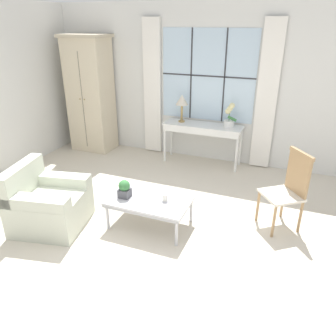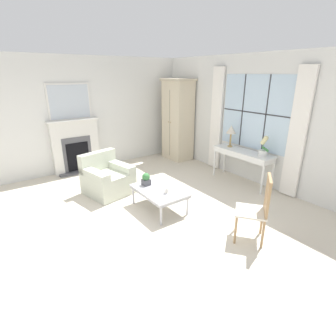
% 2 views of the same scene
% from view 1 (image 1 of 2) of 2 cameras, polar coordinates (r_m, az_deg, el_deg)
% --- Properties ---
extents(ground_plane, '(14.00, 14.00, 0.00)m').
position_cam_1_polar(ground_plane, '(4.09, -5.76, -13.25)').
color(ground_plane, beige).
extents(wall_back_windowed, '(7.20, 0.14, 2.80)m').
position_cam_1_polar(wall_back_windowed, '(6.17, 6.90, 14.02)').
color(wall_back_windowed, silver).
rests_on(wall_back_windowed, ground_plane).
extents(armoire, '(0.88, 0.62, 2.25)m').
position_cam_1_polar(armoire, '(6.86, -13.33, 12.36)').
color(armoire, beige).
rests_on(armoire, ground_plane).
extents(console_table, '(1.44, 0.43, 0.75)m').
position_cam_1_polar(console_table, '(6.05, 6.05, 6.73)').
color(console_table, white).
rests_on(console_table, ground_plane).
extents(table_lamp, '(0.23, 0.23, 0.51)m').
position_cam_1_polar(table_lamp, '(6.08, 2.44, 11.58)').
color(table_lamp, '#9E7F47').
rests_on(table_lamp, console_table).
extents(potted_orchid, '(0.23, 0.18, 0.43)m').
position_cam_1_polar(potted_orchid, '(5.93, 10.63, 8.72)').
color(potted_orchid, white).
rests_on(potted_orchid, console_table).
extents(armchair_upholstered, '(0.99, 0.99, 0.83)m').
position_cam_1_polar(armchair_upholstered, '(4.56, -20.08, -6.14)').
color(armchair_upholstered, beige).
rests_on(armchair_upholstered, ground_plane).
extents(side_chair_wooden, '(0.62, 0.62, 1.03)m').
position_cam_1_polar(side_chair_wooden, '(4.40, 20.38, -2.96)').
color(side_chair_wooden, beige).
rests_on(side_chair_wooden, ground_plane).
extents(coffee_table, '(1.04, 0.67, 0.40)m').
position_cam_1_polar(coffee_table, '(4.24, -3.18, -5.79)').
color(coffee_table, '#BCBCC1').
rests_on(coffee_table, ground_plane).
extents(potted_plant_small, '(0.15, 0.15, 0.24)m').
position_cam_1_polar(potted_plant_small, '(4.23, -7.60, -3.59)').
color(potted_plant_small, '#4C4C51').
rests_on(potted_plant_small, coffee_table).
extents(pillar_candle, '(0.09, 0.09, 0.11)m').
position_cam_1_polar(pillar_candle, '(4.13, -0.50, -5.24)').
color(pillar_candle, silver).
rests_on(pillar_candle, coffee_table).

